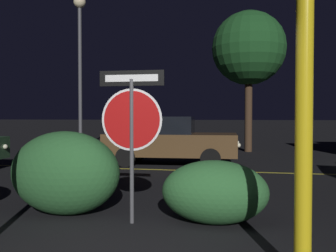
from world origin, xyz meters
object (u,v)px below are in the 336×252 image
stop_sign (132,118)px  hedge_bush_3 (215,192)px  street_lamp (80,42)px  tree_0 (249,49)px  hedge_bush_2 (65,173)px  passing_car_2 (170,141)px  yellow_pole_right (304,106)px

stop_sign → hedge_bush_3: size_ratio=1.43×
street_lamp → stop_sign: bearing=-62.8°
stop_sign → tree_0: tree_0 is taller
hedge_bush_2 → tree_0: size_ratio=0.29×
passing_car_2 → tree_0: tree_0 is taller
yellow_pole_right → hedge_bush_2: bearing=150.8°
stop_sign → street_lamp: bearing=116.7°
passing_car_2 → hedge_bush_3: bearing=13.5°
passing_car_2 → street_lamp: 7.47m
hedge_bush_3 → passing_car_2: (-1.78, 6.33, 0.30)m
stop_sign → hedge_bush_3: bearing=9.2°
stop_sign → street_lamp: street_lamp is taller
street_lamp → passing_car_2: bearing=-39.7°
yellow_pole_right → street_lamp: bearing=121.9°
stop_sign → passing_car_2: stop_sign is taller
passing_car_2 → street_lamp: bearing=-132.0°
stop_sign → yellow_pole_right: (2.10, -1.55, 0.12)m
yellow_pole_right → hedge_bush_2: 3.87m
street_lamp → hedge_bush_3: bearing=-57.4°
stop_sign → tree_0: bearing=79.7°
yellow_pole_right → hedge_bush_3: (-0.92, 1.75, -1.19)m
hedge_bush_2 → passing_car_2: (0.56, 6.26, 0.10)m
passing_car_2 → tree_0: 6.53m
hedge_bush_2 → stop_sign: bearing=-13.1°
hedge_bush_2 → hedge_bush_3: hedge_bush_2 is taller
yellow_pole_right → hedge_bush_3: yellow_pole_right is taller
passing_car_2 → street_lamp: size_ratio=0.62×
hedge_bush_3 → street_lamp: size_ratio=0.22×
hedge_bush_2 → hedge_bush_3: 2.35m
tree_0 → street_lamp: bearing=-174.1°
yellow_pole_right → passing_car_2: 8.57m
stop_sign → hedge_bush_2: 1.48m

